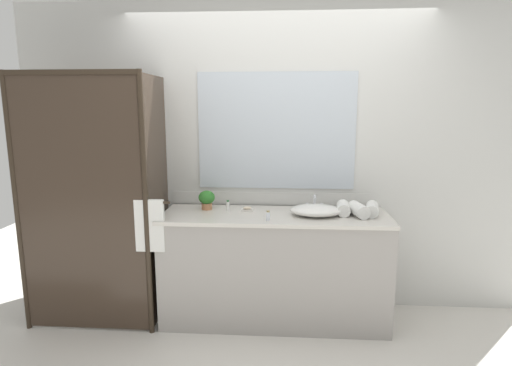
# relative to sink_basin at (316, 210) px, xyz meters

# --- Properties ---
(ground_plane) EXTENTS (8.00, 8.00, 0.00)m
(ground_plane) POSITION_rel_sink_basin_xyz_m (-0.32, 0.02, -0.94)
(ground_plane) COLOR silver
(wall_back_with_mirror) EXTENTS (4.40, 0.06, 2.60)m
(wall_back_with_mirror) POSITION_rel_sink_basin_xyz_m (-0.32, 0.37, 0.36)
(wall_back_with_mirror) COLOR silver
(wall_back_with_mirror) RESTS_ON ground_plane
(vanity_cabinet) EXTENTS (1.80, 0.58, 0.90)m
(vanity_cabinet) POSITION_rel_sink_basin_xyz_m (-0.32, 0.03, -0.49)
(vanity_cabinet) COLOR #9E9993
(vanity_cabinet) RESTS_ON ground_plane
(shower_enclosure) EXTENTS (1.20, 0.59, 2.00)m
(shower_enclosure) POSITION_rel_sink_basin_xyz_m (-1.59, -0.17, 0.08)
(shower_enclosure) COLOR #2D2319
(shower_enclosure) RESTS_ON ground_plane
(sink_basin) EXTENTS (0.40, 0.28, 0.08)m
(sink_basin) POSITION_rel_sink_basin_xyz_m (0.00, 0.00, 0.00)
(sink_basin) COLOR white
(sink_basin) RESTS_ON vanity_cabinet
(faucet) EXTENTS (0.17, 0.13, 0.13)m
(faucet) POSITION_rel_sink_basin_xyz_m (0.00, 0.17, 0.00)
(faucet) COLOR silver
(faucet) RESTS_ON vanity_cabinet
(potted_plant) EXTENTS (0.13, 0.13, 0.16)m
(potted_plant) POSITION_rel_sink_basin_xyz_m (-0.89, 0.14, 0.05)
(potted_plant) COLOR #B77A51
(potted_plant) RESTS_ON vanity_cabinet
(soap_dish) EXTENTS (0.10, 0.07, 0.04)m
(soap_dish) POSITION_rel_sink_basin_xyz_m (-0.55, 0.12, -0.03)
(soap_dish) COLOR silver
(soap_dish) RESTS_ON vanity_cabinet
(amenity_bottle_conditioner) EXTENTS (0.03, 0.03, 0.08)m
(amenity_bottle_conditioner) POSITION_rel_sink_basin_xyz_m (-0.37, -0.17, -0.01)
(amenity_bottle_conditioner) COLOR silver
(amenity_bottle_conditioner) RESTS_ON vanity_cabinet
(amenity_bottle_lotion) EXTENTS (0.03, 0.03, 0.09)m
(amenity_bottle_lotion) POSITION_rel_sink_basin_xyz_m (-0.71, 0.11, -0.00)
(amenity_bottle_lotion) COLOR white
(amenity_bottle_lotion) RESTS_ON vanity_cabinet
(rolled_towel_near_edge) EXTENTS (0.15, 0.23, 0.10)m
(rolled_towel_near_edge) POSITION_rel_sink_basin_xyz_m (0.44, 0.03, 0.01)
(rolled_towel_near_edge) COLOR white
(rolled_towel_near_edge) RESTS_ON vanity_cabinet
(rolled_towel_middle) EXTENTS (0.15, 0.24, 0.10)m
(rolled_towel_middle) POSITION_rel_sink_basin_xyz_m (0.33, -0.01, 0.01)
(rolled_towel_middle) COLOR white
(rolled_towel_middle) RESTS_ON vanity_cabinet
(rolled_towel_far_edge) EXTENTS (0.12, 0.21, 0.10)m
(rolled_towel_far_edge) POSITION_rel_sink_basin_xyz_m (0.22, 0.05, 0.01)
(rolled_towel_far_edge) COLOR white
(rolled_towel_far_edge) RESTS_ON vanity_cabinet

